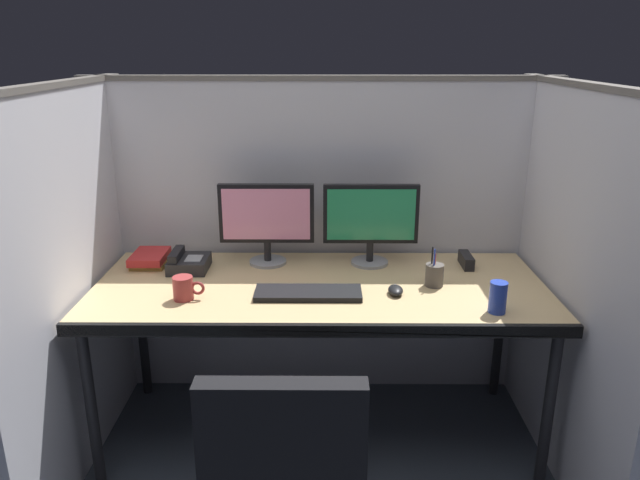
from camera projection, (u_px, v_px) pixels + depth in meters
ground_plane at (319, 477)px, 2.47m from camera, size 8.00×8.00×0.00m
cubicle_partition_rear at (321, 240)px, 2.93m from camera, size 2.21×0.06×1.57m
cubicle_partition_left at (75, 282)px, 2.42m from camera, size 0.06×1.41×1.57m
cubicle_partition_right at (566, 283)px, 2.41m from camera, size 0.06×1.41×1.57m
desk at (320, 296)px, 2.53m from camera, size 1.90×0.80×0.74m
monitor_left at (267, 218)px, 2.70m from camera, size 0.43×0.17×0.37m
monitor_right at (371, 219)px, 2.70m from camera, size 0.43×0.17×0.37m
keyboard_main at (308, 293)px, 2.41m from camera, size 0.43×0.15×0.02m
computer_mouse at (396, 290)px, 2.42m from camera, size 0.06×0.10×0.04m
book_stack at (150, 258)px, 2.75m from camera, size 0.15×0.22×0.06m
pen_cup at (434, 275)px, 2.49m from camera, size 0.08×0.08×0.17m
desk_phone at (188, 263)px, 2.68m from camera, size 0.17×0.19×0.09m
soda_can at (498, 297)px, 2.24m from camera, size 0.07×0.07×0.12m
coffee_mug at (184, 288)px, 2.36m from camera, size 0.13×0.08×0.09m
red_stapler at (466, 260)px, 2.72m from camera, size 0.04×0.15×0.06m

